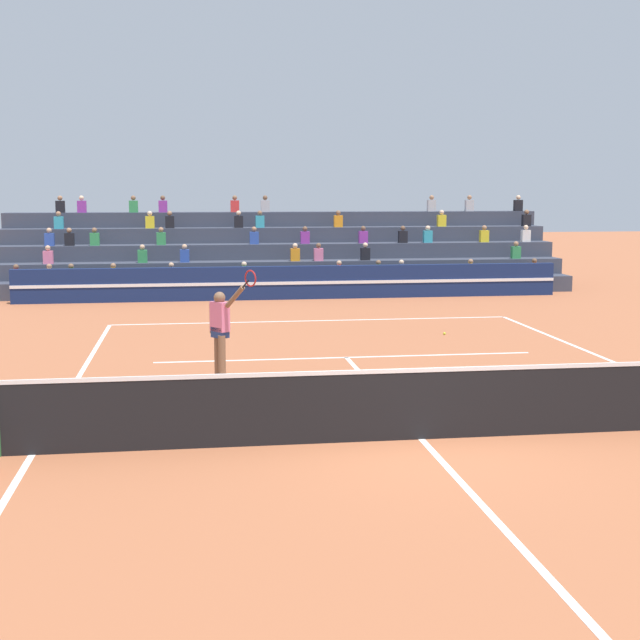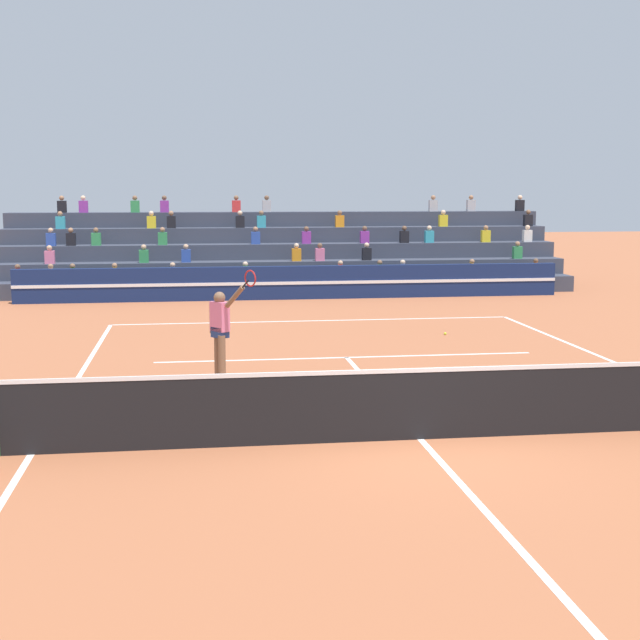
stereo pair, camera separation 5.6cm
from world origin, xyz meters
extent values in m
plane|color=#AD603D|center=(0.00, 0.00, 0.00)|extent=(120.00, 120.00, 0.00)
cube|color=white|center=(0.00, 11.90, 0.00)|extent=(11.00, 0.10, 0.01)
cube|color=white|center=(-5.50, 0.00, 0.00)|extent=(0.10, 23.80, 0.01)
cube|color=white|center=(0.00, 6.43, 0.00)|extent=(8.25, 0.10, 0.01)
cube|color=white|center=(0.00, 0.00, 0.00)|extent=(0.10, 12.85, 0.01)
cube|color=black|center=(0.00, 0.00, 0.50)|extent=(11.90, 0.02, 1.00)
cube|color=white|center=(0.00, 0.00, 1.03)|extent=(11.90, 0.04, 0.06)
cube|color=navy|center=(0.00, 16.86, 0.55)|extent=(18.00, 0.24, 1.10)
cube|color=white|center=(0.00, 16.73, 0.55)|extent=(18.00, 0.02, 0.10)
cube|color=#383D4C|center=(0.00, 18.13, 0.28)|extent=(20.21, 0.95, 0.55)
cube|color=purple|center=(-9.00, 17.96, 0.77)|extent=(0.32, 0.22, 0.44)
sphere|color=brown|center=(-9.00, 17.96, 1.09)|extent=(0.18, 0.18, 0.18)
cube|color=red|center=(1.74, 17.96, 0.77)|extent=(0.32, 0.22, 0.44)
sphere|color=tan|center=(1.74, 17.96, 1.09)|extent=(0.18, 0.18, 0.18)
cube|color=#338C4C|center=(-7.25, 17.96, 0.77)|extent=(0.32, 0.22, 0.44)
sphere|color=brown|center=(-7.25, 17.96, 1.09)|extent=(0.18, 0.18, 0.18)
cube|color=#2D4CA5|center=(-3.98, 17.96, 0.77)|extent=(0.32, 0.22, 0.44)
sphere|color=tan|center=(-3.98, 17.96, 1.09)|extent=(0.18, 0.18, 0.18)
cube|color=#2D4CA5|center=(3.94, 17.96, 0.77)|extent=(0.32, 0.22, 0.44)
sphere|color=beige|center=(3.94, 17.96, 1.09)|extent=(0.18, 0.18, 0.18)
cube|color=yellow|center=(6.43, 17.96, 0.77)|extent=(0.32, 0.22, 0.44)
sphere|color=#9E7051|center=(6.43, 17.96, 1.09)|extent=(0.18, 0.18, 0.18)
cube|color=teal|center=(3.12, 17.96, 0.77)|extent=(0.32, 0.22, 0.44)
sphere|color=brown|center=(3.12, 17.96, 1.09)|extent=(0.18, 0.18, 0.18)
cube|color=#338C4C|center=(-1.54, 17.96, 0.77)|extent=(0.32, 0.22, 0.44)
sphere|color=beige|center=(-1.54, 17.96, 1.09)|extent=(0.18, 0.18, 0.18)
cube|color=orange|center=(8.78, 17.96, 0.77)|extent=(0.32, 0.22, 0.44)
sphere|color=brown|center=(8.78, 17.96, 1.09)|extent=(0.18, 0.18, 0.18)
cube|color=yellow|center=(-5.88, 17.96, 0.77)|extent=(0.32, 0.22, 0.44)
sphere|color=#9E7051|center=(-5.88, 17.96, 1.09)|extent=(0.18, 0.18, 0.18)
cube|color=silver|center=(-7.95, 17.96, 0.77)|extent=(0.32, 0.22, 0.44)
sphere|color=#9E7051|center=(-7.95, 17.96, 1.09)|extent=(0.18, 0.18, 0.18)
cube|color=#383D4C|center=(0.00, 19.08, 0.55)|extent=(20.21, 0.95, 1.10)
cube|color=#338C4C|center=(-4.97, 18.91, 1.32)|extent=(0.32, 0.22, 0.44)
sphere|color=tan|center=(-4.97, 18.91, 1.64)|extent=(0.18, 0.18, 0.18)
cube|color=black|center=(2.84, 18.91, 1.32)|extent=(0.32, 0.22, 0.44)
sphere|color=beige|center=(2.84, 18.91, 1.64)|extent=(0.18, 0.18, 0.18)
cube|color=pink|center=(-8.12, 18.91, 1.32)|extent=(0.32, 0.22, 0.44)
sphere|color=tan|center=(-8.12, 18.91, 1.64)|extent=(0.18, 0.18, 0.18)
cube|color=pink|center=(1.15, 18.91, 1.32)|extent=(0.32, 0.22, 0.44)
sphere|color=brown|center=(1.15, 18.91, 1.64)|extent=(0.18, 0.18, 0.18)
cube|color=#338C4C|center=(8.44, 18.91, 1.32)|extent=(0.32, 0.22, 0.44)
sphere|color=#9E7051|center=(8.44, 18.91, 1.64)|extent=(0.18, 0.18, 0.18)
cube|color=orange|center=(0.32, 18.91, 1.32)|extent=(0.32, 0.22, 0.44)
sphere|color=beige|center=(0.32, 18.91, 1.64)|extent=(0.18, 0.18, 0.18)
cube|color=#2D4CA5|center=(-3.53, 18.91, 1.32)|extent=(0.32, 0.22, 0.44)
sphere|color=tan|center=(-3.53, 18.91, 1.64)|extent=(0.18, 0.18, 0.18)
cube|color=#383D4C|center=(0.00, 20.03, 0.83)|extent=(20.21, 0.95, 1.65)
cube|color=#338C4C|center=(-4.35, 19.86, 1.87)|extent=(0.32, 0.22, 0.44)
sphere|color=#9E7051|center=(-4.35, 19.86, 2.19)|extent=(0.18, 0.18, 0.18)
cube|color=black|center=(4.43, 19.86, 1.87)|extent=(0.32, 0.22, 0.44)
sphere|color=brown|center=(4.43, 19.86, 2.19)|extent=(0.18, 0.18, 0.18)
cube|color=#2D4CA5|center=(-1.05, 19.86, 1.87)|extent=(0.32, 0.22, 0.44)
sphere|color=#9E7051|center=(-1.05, 19.86, 2.19)|extent=(0.18, 0.18, 0.18)
cube|color=black|center=(-7.52, 19.86, 1.87)|extent=(0.32, 0.22, 0.44)
sphere|color=#9E7051|center=(-7.52, 19.86, 2.19)|extent=(0.18, 0.18, 0.18)
cube|color=#338C4C|center=(-6.66, 19.86, 1.87)|extent=(0.32, 0.22, 0.44)
sphere|color=brown|center=(-6.66, 19.86, 2.19)|extent=(0.18, 0.18, 0.18)
cube|color=purple|center=(0.79, 19.86, 1.87)|extent=(0.32, 0.22, 0.44)
sphere|color=brown|center=(0.79, 19.86, 2.19)|extent=(0.18, 0.18, 0.18)
cube|color=teal|center=(5.37, 19.86, 1.87)|extent=(0.32, 0.22, 0.44)
sphere|color=beige|center=(5.37, 19.86, 2.19)|extent=(0.18, 0.18, 0.18)
cube|color=purple|center=(2.94, 19.86, 1.87)|extent=(0.32, 0.22, 0.44)
sphere|color=brown|center=(2.94, 19.86, 2.19)|extent=(0.18, 0.18, 0.18)
cube|color=#2D4CA5|center=(-8.20, 19.86, 1.87)|extent=(0.32, 0.22, 0.44)
sphere|color=tan|center=(-8.20, 19.86, 2.19)|extent=(0.18, 0.18, 0.18)
cube|color=yellow|center=(7.54, 19.86, 1.87)|extent=(0.32, 0.22, 0.44)
sphere|color=#9E7051|center=(7.54, 19.86, 2.19)|extent=(0.18, 0.18, 0.18)
cube|color=silver|center=(9.16, 19.86, 1.87)|extent=(0.32, 0.22, 0.44)
sphere|color=beige|center=(9.16, 19.86, 2.19)|extent=(0.18, 0.18, 0.18)
cube|color=#383D4C|center=(0.00, 20.98, 1.10)|extent=(20.21, 0.95, 2.20)
cube|color=orange|center=(2.17, 20.81, 2.42)|extent=(0.32, 0.22, 0.44)
sphere|color=brown|center=(2.17, 20.81, 2.74)|extent=(0.18, 0.18, 0.18)
cube|color=teal|center=(-0.77, 20.81, 2.42)|extent=(0.32, 0.22, 0.44)
sphere|color=brown|center=(-0.77, 20.81, 2.74)|extent=(0.18, 0.18, 0.18)
cube|color=black|center=(-1.55, 20.81, 2.42)|extent=(0.32, 0.22, 0.44)
sphere|color=beige|center=(-1.55, 20.81, 2.74)|extent=(0.18, 0.18, 0.18)
cube|color=teal|center=(-7.99, 20.81, 2.42)|extent=(0.32, 0.22, 0.44)
sphere|color=#9E7051|center=(-7.99, 20.81, 2.74)|extent=(0.18, 0.18, 0.18)
cube|color=black|center=(9.54, 20.81, 2.42)|extent=(0.32, 0.22, 0.44)
sphere|color=brown|center=(9.54, 20.81, 2.74)|extent=(0.18, 0.18, 0.18)
cube|color=black|center=(-4.06, 20.81, 2.42)|extent=(0.32, 0.22, 0.44)
sphere|color=#9E7051|center=(-4.06, 20.81, 2.74)|extent=(0.18, 0.18, 0.18)
cube|color=yellow|center=(6.16, 20.81, 2.42)|extent=(0.32, 0.22, 0.44)
sphere|color=beige|center=(6.16, 20.81, 2.74)|extent=(0.18, 0.18, 0.18)
cube|color=yellow|center=(-4.77, 20.81, 2.42)|extent=(0.32, 0.22, 0.44)
sphere|color=beige|center=(-4.77, 20.81, 2.74)|extent=(0.18, 0.18, 0.18)
cube|color=#383D4C|center=(0.00, 21.93, 1.38)|extent=(20.21, 0.95, 2.75)
cube|color=purple|center=(-4.32, 21.76, 2.97)|extent=(0.32, 0.22, 0.44)
sphere|color=brown|center=(-4.32, 21.76, 3.29)|extent=(0.18, 0.18, 0.18)
cube|color=black|center=(-8.05, 21.76, 2.97)|extent=(0.32, 0.22, 0.44)
sphere|color=#9E7051|center=(-8.05, 21.76, 3.29)|extent=(0.18, 0.18, 0.18)
cube|color=#B2B2B7|center=(6.01, 21.76, 2.97)|extent=(0.32, 0.22, 0.44)
sphere|color=#9E7051|center=(6.01, 21.76, 3.29)|extent=(0.18, 0.18, 0.18)
cube|color=red|center=(-1.64, 21.76, 2.97)|extent=(0.32, 0.22, 0.44)
sphere|color=brown|center=(-1.64, 21.76, 3.29)|extent=(0.18, 0.18, 0.18)
cube|color=#B2B2B7|center=(7.54, 21.76, 2.97)|extent=(0.32, 0.22, 0.44)
sphere|color=#9E7051|center=(7.54, 21.76, 3.29)|extent=(0.18, 0.18, 0.18)
cube|color=black|center=(9.54, 21.76, 2.97)|extent=(0.32, 0.22, 0.44)
sphere|color=beige|center=(9.54, 21.76, 3.29)|extent=(0.18, 0.18, 0.18)
cube|color=#338C4C|center=(-5.40, 21.76, 2.97)|extent=(0.32, 0.22, 0.44)
sphere|color=brown|center=(-5.40, 21.76, 3.29)|extent=(0.18, 0.18, 0.18)
cube|color=#B2B2B7|center=(-0.49, 21.76, 2.97)|extent=(0.32, 0.22, 0.44)
sphere|color=brown|center=(-0.49, 21.76, 3.29)|extent=(0.18, 0.18, 0.18)
cube|color=purple|center=(-7.28, 21.76, 2.97)|extent=(0.32, 0.22, 0.44)
sphere|color=beige|center=(-7.28, 21.76, 3.29)|extent=(0.18, 0.18, 0.18)
cylinder|color=brown|center=(-2.82, 4.52, 0.45)|extent=(0.14, 0.14, 0.90)
cylinder|color=brown|center=(-2.75, 4.29, 0.45)|extent=(0.14, 0.14, 0.90)
cube|color=navy|center=(-2.77, 4.42, 0.94)|extent=(0.35, 0.38, 0.20)
cube|color=pink|center=(-2.77, 4.42, 1.24)|extent=(0.38, 0.41, 0.56)
sphere|color=brown|center=(-2.77, 4.42, 1.60)|extent=(0.22, 0.22, 0.22)
cube|color=white|center=(-2.79, 4.54, 0.04)|extent=(0.28, 0.25, 0.09)
cube|color=white|center=(-2.72, 4.32, 0.04)|extent=(0.28, 0.25, 0.09)
cylinder|color=brown|center=(-2.92, 4.62, 1.18)|extent=(0.09, 0.09, 0.56)
cylinder|color=brown|center=(-2.50, 4.07, 1.65)|extent=(0.38, 0.47, 0.46)
cylinder|color=black|center=(-2.32, 3.82, 1.91)|extent=(0.14, 0.17, 0.17)
torus|color=#B21E1E|center=(-2.23, 3.71, 2.03)|extent=(0.28, 0.36, 0.43)
sphere|color=#C6DB33|center=(2.95, 9.07, 0.03)|extent=(0.07, 0.07, 0.07)
camera|label=1|loc=(-3.25, -12.27, 3.62)|focal=50.00mm
camera|label=2|loc=(-3.20, -12.28, 3.62)|focal=50.00mm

